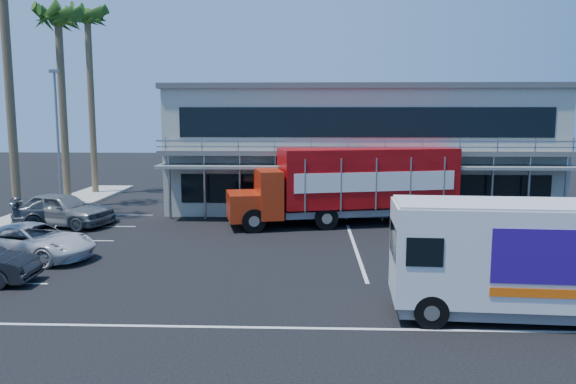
{
  "coord_description": "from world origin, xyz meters",
  "views": [
    {
      "loc": [
        0.0,
        -20.31,
        5.7
      ],
      "look_at": [
        -0.89,
        3.74,
        2.3
      ],
      "focal_mm": 35.0,
      "sensor_mm": 36.0,
      "label": 1
    }
  ],
  "objects": [
    {
      "name": "parked_car_e",
      "position": [
        -12.5,
        7.2,
        0.86
      ],
      "size": [
        5.41,
        3.35,
        1.72
      ],
      "primitive_type": "imported",
      "rotation": [
        0.0,
        0.0,
        1.29
      ],
      "color": "slate",
      "rests_on": "ground"
    },
    {
      "name": "building",
      "position": [
        3.0,
        14.94,
        3.66
      ],
      "size": [
        22.4,
        12.0,
        7.3
      ],
      "color": "#979D90",
      "rests_on": "ground"
    },
    {
      "name": "palm_e",
      "position": [
        -14.7,
        13.0,
        10.57
      ],
      "size": [
        2.8,
        2.8,
        12.25
      ],
      "color": "brown",
      "rests_on": "ground"
    },
    {
      "name": "palm_f",
      "position": [
        -15.1,
        18.5,
        11.47
      ],
      "size": [
        2.8,
        2.8,
        13.25
      ],
      "color": "brown",
      "rests_on": "ground"
    },
    {
      "name": "red_truck",
      "position": [
        2.22,
        8.32,
        2.16
      ],
      "size": [
        11.94,
        5.2,
        3.92
      ],
      "rotation": [
        0.0,
        0.0,
        0.23
      ],
      "color": "#AB270D",
      "rests_on": "ground"
    },
    {
      "name": "parked_car_d",
      "position": [
        -12.5,
        7.6,
        0.73
      ],
      "size": [
        5.42,
        3.75,
        1.46
      ],
      "primitive_type": "imported",
      "rotation": [
        0.0,
        0.0,
        1.95
      ],
      "color": "#313941",
      "rests_on": "ground"
    },
    {
      "name": "parked_car_c",
      "position": [
        -10.83,
        0.8,
        0.7
      ],
      "size": [
        5.45,
        3.53,
        1.4
      ],
      "primitive_type": "imported",
      "rotation": [
        0.0,
        0.0,
        1.31
      ],
      "color": "silver",
      "rests_on": "ground"
    },
    {
      "name": "ground",
      "position": [
        0.0,
        0.0,
        0.0
      ],
      "size": [
        120.0,
        120.0,
        0.0
      ],
      "primitive_type": "plane",
      "color": "black",
      "rests_on": "ground"
    },
    {
      "name": "white_van",
      "position": [
        5.73,
        -5.0,
        1.74
      ],
      "size": [
        6.85,
        2.73,
        3.28
      ],
      "rotation": [
        0.0,
        0.0,
        -0.06
      ],
      "color": "silver",
      "rests_on": "ground"
    },
    {
      "name": "curb_strip",
      "position": [
        -15.0,
        6.0,
        0.08
      ],
      "size": [
        3.0,
        32.0,
        0.16
      ],
      "primitive_type": "cube",
      "color": "#A5A399",
      "rests_on": "ground"
    },
    {
      "name": "light_pole_far",
      "position": [
        -14.2,
        11.0,
        4.5
      ],
      "size": [
        0.5,
        0.25,
        8.09
      ],
      "color": "gray",
      "rests_on": "ground"
    }
  ]
}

